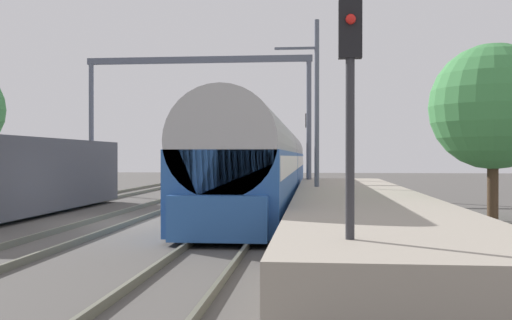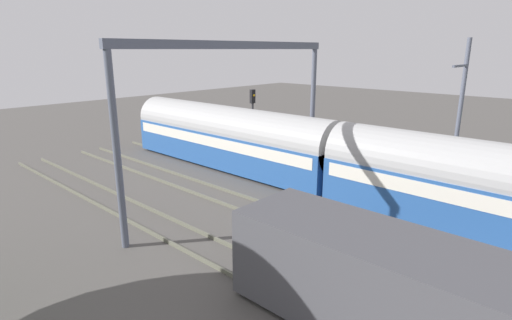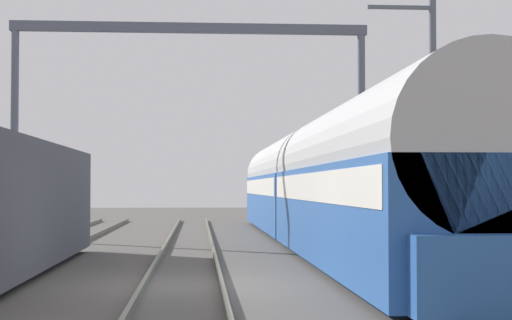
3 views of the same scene
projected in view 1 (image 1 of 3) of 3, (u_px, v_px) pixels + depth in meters
name	position (u px, v px, depth m)	size (l,w,h in m)	color
ground	(116.00, 222.00, 19.79)	(120.00, 120.00, 0.00)	#514E4B
track_west	(116.00, 220.00, 19.79)	(1.52, 60.00, 0.16)	#636353
track_east	(244.00, 221.00, 19.37)	(1.52, 60.00, 0.16)	#636353
platform	(358.00, 206.00, 20.99)	(4.40, 28.00, 0.90)	#A39989
passenger_train	(269.00, 161.00, 30.42)	(2.93, 32.85, 3.82)	#28569E
freight_car	(25.00, 175.00, 22.38)	(2.80, 13.00, 2.70)	#47474C
person_crossing	(294.00, 178.00, 32.24)	(0.46, 0.44, 1.73)	#323232
railway_signal_near	(350.00, 105.00, 9.23)	(0.36, 0.30, 4.61)	#2D2D33
railway_signal_far	(308.00, 141.00, 37.96)	(0.36, 0.30, 4.92)	#2D2D33
catenary_gantry	(198.00, 95.00, 33.81)	(12.97, 0.28, 7.86)	#525868
catenary_pole_east_mid	(316.00, 110.00, 25.27)	(1.90, 0.20, 8.00)	#525868
tree_east_background	(493.00, 107.00, 19.70)	(4.17, 4.17, 5.93)	#4C3826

